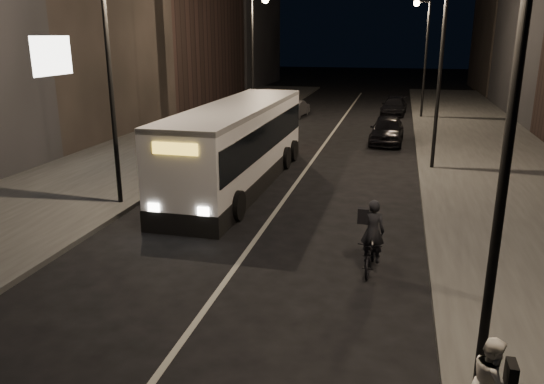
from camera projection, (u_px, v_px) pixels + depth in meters
The scene contains 14 objects.
ground at pixel (236, 266), 14.21m from camera, with size 180.00×180.00×0.00m, color black.
sidewalk_right at pixel (492, 162), 25.35m from camera, with size 7.00×70.00×0.16m, color #383835.
sidewalk_left at pixel (163, 146), 29.12m from camera, with size 7.00×70.00×0.16m, color #383835.
streetlight_right_near at pixel (497, 77), 7.76m from camera, with size 1.20×0.44×8.12m.
streetlight_right_mid at pixel (436, 49), 22.68m from camera, with size 1.20×0.44×8.12m.
streetlight_right_far at pixel (423, 43), 37.59m from camera, with size 1.20×0.44×8.12m.
streetlight_left_near at pixel (115, 53), 17.59m from camera, with size 1.20×0.44×8.12m.
streetlight_left_far at pixel (256, 44), 34.37m from camera, with size 1.20×0.44×8.12m.
city_bus at pixel (238, 142), 21.48m from camera, with size 3.00×12.26×3.29m.
cyclist_on_bicycle at pixel (372, 247), 13.70m from camera, with size 0.74×1.79×2.01m.
pedestrian_woman at pixel (491, 382), 8.04m from camera, with size 0.72×0.56×1.48m, color white.
car_near at pixel (387, 130), 30.02m from camera, with size 1.81×4.49×1.53m, color black.
car_mid at pixel (295, 108), 39.86m from camera, with size 1.32×3.79×1.25m, color #404043.
car_far at pixel (394, 106), 40.83m from camera, with size 1.79×4.40×1.28m, color black.
Camera 1 is at (3.95, -12.47, 5.96)m, focal length 35.00 mm.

